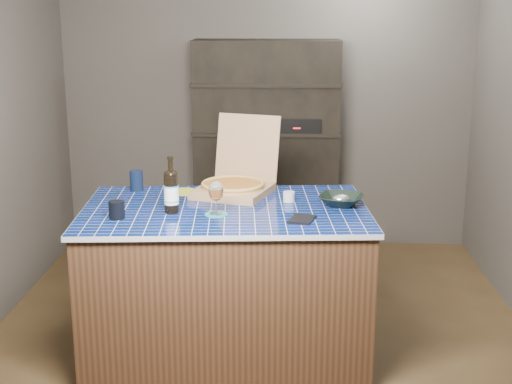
{
  "coord_description": "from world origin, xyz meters",
  "views": [
    {
      "loc": [
        0.14,
        -4.37,
        2.06
      ],
      "look_at": [
        -0.03,
        0.0,
        0.92
      ],
      "focal_mm": 50.0,
      "sensor_mm": 36.0,
      "label": 1
    }
  ],
  "objects_px": {
    "pizza_box": "(235,184)",
    "wine_glass": "(216,192)",
    "bowl": "(341,200)",
    "mead_bottle": "(171,191)",
    "dvd_case": "(302,219)",
    "kitchen_island": "(226,280)"
  },
  "relations": [
    {
      "from": "kitchen_island",
      "to": "dvd_case",
      "type": "bearing_deg",
      "value": -31.83
    },
    {
      "from": "wine_glass",
      "to": "bowl",
      "type": "relative_size",
      "value": 0.75
    },
    {
      "from": "mead_bottle",
      "to": "dvd_case",
      "type": "bearing_deg",
      "value": -9.64
    },
    {
      "from": "pizza_box",
      "to": "wine_glass",
      "type": "xyz_separation_m",
      "value": [
        -0.07,
        -0.47,
        0.07
      ]
    },
    {
      "from": "mead_bottle",
      "to": "bowl",
      "type": "height_order",
      "value": "mead_bottle"
    },
    {
      "from": "pizza_box",
      "to": "bowl",
      "type": "height_order",
      "value": "pizza_box"
    },
    {
      "from": "kitchen_island",
      "to": "dvd_case",
      "type": "xyz_separation_m",
      "value": [
        0.44,
        -0.24,
        0.46
      ]
    },
    {
      "from": "mead_bottle",
      "to": "bowl",
      "type": "bearing_deg",
      "value": 11.19
    },
    {
      "from": "wine_glass",
      "to": "bowl",
      "type": "height_order",
      "value": "wine_glass"
    },
    {
      "from": "dvd_case",
      "to": "pizza_box",
      "type": "bearing_deg",
      "value": 143.53
    },
    {
      "from": "kitchen_island",
      "to": "wine_glass",
      "type": "bearing_deg",
      "value": -108.17
    },
    {
      "from": "kitchen_island",
      "to": "dvd_case",
      "type": "distance_m",
      "value": 0.69
    },
    {
      "from": "kitchen_island",
      "to": "mead_bottle",
      "type": "height_order",
      "value": "mead_bottle"
    },
    {
      "from": "wine_glass",
      "to": "pizza_box",
      "type": "bearing_deg",
      "value": 81.31
    },
    {
      "from": "mead_bottle",
      "to": "wine_glass",
      "type": "bearing_deg",
      "value": -8.18
    },
    {
      "from": "mead_bottle",
      "to": "wine_glass",
      "type": "xyz_separation_m",
      "value": [
        0.26,
        -0.04,
        0.01
      ]
    },
    {
      "from": "mead_bottle",
      "to": "pizza_box",
      "type": "bearing_deg",
      "value": 52.79
    },
    {
      "from": "kitchen_island",
      "to": "dvd_case",
      "type": "relative_size",
      "value": 9.96
    },
    {
      "from": "kitchen_island",
      "to": "mead_bottle",
      "type": "distance_m",
      "value": 0.67
    },
    {
      "from": "kitchen_island",
      "to": "dvd_case",
      "type": "height_order",
      "value": "dvd_case"
    },
    {
      "from": "pizza_box",
      "to": "mead_bottle",
      "type": "xyz_separation_m",
      "value": [
        -0.33,
        -0.44,
        0.06
      ]
    },
    {
      "from": "kitchen_island",
      "to": "wine_glass",
      "type": "distance_m",
      "value": 0.61
    }
  ]
}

